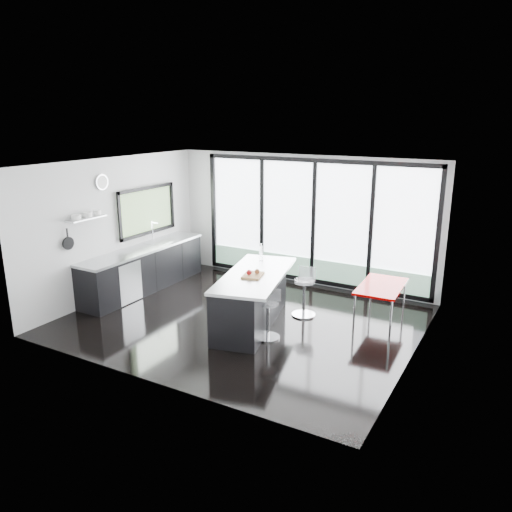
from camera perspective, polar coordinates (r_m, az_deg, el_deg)
The scene contains 11 objects.
floor at distance 9.15m, azimuth -1.48°, elevation -7.31°, with size 6.00×5.00×0.00m, color black.
ceiling at distance 8.45m, azimuth -1.61°, elevation 10.43°, with size 6.00×5.00×0.00m, color white.
wall_back at distance 10.75m, azimuth 6.48°, elevation 3.25°, with size 6.00×0.09×2.80m.
wall_front at distance 6.77m, azimuth -12.48°, elevation -3.49°, with size 6.00×0.00×2.80m, color silver.
wall_left at distance 10.65m, azimuth -14.69°, elevation 4.31°, with size 0.26×5.00×2.80m.
wall_right at distance 7.66m, azimuth 18.12°, elevation -1.64°, with size 0.00×5.00×2.80m, color silver.
counter_cabinets at distance 10.81m, azimuth -12.67°, elevation -1.41°, with size 0.69×3.24×1.36m.
island at distance 8.81m, azimuth -0.56°, elevation -4.84°, with size 1.51×2.50×1.24m.
bar_stool_near at distance 8.32m, azimuth 1.36°, elevation -7.31°, with size 0.41×0.41×0.65m, color silver.
bar_stool_far at distance 9.26m, azimuth 5.50°, elevation -4.77°, with size 0.44×0.44×0.70m, color silver.
red_table at distance 9.26m, azimuth 14.01°, elevation -5.24°, with size 0.72×1.27×0.68m, color #A30000.
Camera 1 is at (4.33, -7.22, 3.60)m, focal length 35.00 mm.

